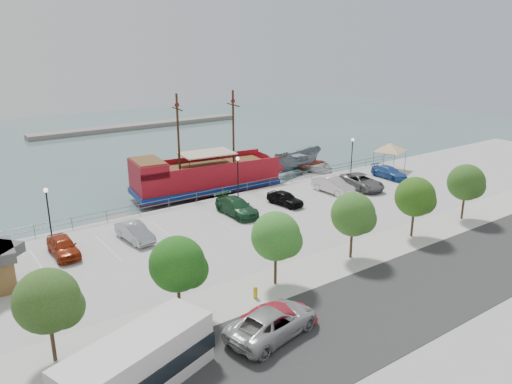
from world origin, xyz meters
TOP-DOWN VIEW (x-y plane):
  - ground at (0.00, 0.00)m, footprint 160.00×160.00m
  - land_slab at (0.00, -21.00)m, footprint 100.00×58.00m
  - street at (0.00, -16.00)m, footprint 100.00×8.00m
  - sidewalk at (0.00, -10.00)m, footprint 100.00×4.00m
  - seawall_railing at (0.00, 7.80)m, footprint 50.00×0.06m
  - far_shore at (10.00, 55.00)m, footprint 40.00×3.00m
  - pirate_ship at (0.95, 12.13)m, footprint 18.57×6.97m
  - patrol_boat at (13.55, 13.35)m, footprint 7.21×2.96m
  - speedboat at (15.12, 12.76)m, footprint 6.03×8.06m
  - dock_west at (-13.42, 9.20)m, footprint 6.89×3.50m
  - dock_mid at (9.35, 9.20)m, footprint 6.92×3.30m
  - dock_east at (15.77, 9.20)m, footprint 7.60×4.85m
  - canopy_tent at (21.28, 5.31)m, footprint 5.94×5.94m
  - street_van at (-11.71, -14.57)m, footprint 6.12×3.70m
  - street_sedan at (-11.03, -14.30)m, footprint 4.35×2.14m
  - shuttle_bus at (-19.39, -14.50)m, footprint 8.09×4.94m
  - fire_hydrant at (-10.18, -10.80)m, footprint 0.28×0.28m
  - lamp_post_left at (-18.00, 6.50)m, footprint 0.36×0.36m
  - lamp_post_mid at (0.00, 6.50)m, footprint 0.36×0.36m
  - lamp_post_right at (16.00, 6.50)m, footprint 0.36×0.36m
  - tree_a at (-21.85, -10.07)m, footprint 3.30×3.20m
  - tree_b at (-14.85, -10.07)m, footprint 3.30×3.20m
  - tree_c at (-7.85, -10.07)m, footprint 3.30×3.20m
  - tree_d at (-0.85, -10.07)m, footprint 3.30×3.20m
  - tree_e at (6.15, -10.07)m, footprint 3.30×3.20m
  - tree_f at (13.15, -10.07)m, footprint 3.30×3.20m
  - parked_car_a at (-18.08, 2.70)m, footprint 1.73×4.26m
  - parked_car_b at (-12.66, 2.28)m, footprint 1.91×4.42m
  - parked_car_d at (-2.72, 2.62)m, footprint 2.14×5.21m
  - parked_car_e at (2.57, 2.18)m, footprint 2.11×4.12m
  - parked_car_f at (9.09, 2.34)m, footprint 1.87×4.96m
  - parked_car_g at (12.62, 1.66)m, footprint 3.22×5.77m
  - parked_car_h at (18.25, 2.68)m, footprint 1.90×4.57m

SIDE VIEW (x-z plane):
  - ground at x=0.00m, z-range -1.00..-1.00m
  - dock_west at x=-13.42m, z-range -1.00..-0.62m
  - dock_mid at x=9.35m, z-range -1.00..-0.62m
  - dock_east at x=15.77m, z-range -1.00..-0.58m
  - land_slab at x=0.00m, z-range -1.20..0.00m
  - far_shore at x=10.00m, z-range -1.00..-0.20m
  - speedboat at x=15.12m, z-range -1.00..0.59m
  - street at x=0.00m, z-range -0.01..0.03m
  - sidewalk at x=0.00m, z-range -0.01..0.04m
  - patrol_boat at x=13.55m, z-range -1.00..1.75m
  - fire_hydrant at x=-10.18m, z-range 0.04..0.85m
  - seawall_railing at x=0.00m, z-range 0.03..1.03m
  - parked_car_h at x=18.25m, z-range 0.00..1.32m
  - parked_car_e at x=2.57m, z-range 0.00..1.34m
  - street_sedan at x=-11.03m, z-range 0.00..1.37m
  - parked_car_b at x=-12.66m, z-range 0.00..1.41m
  - parked_car_a at x=-18.08m, z-range 0.00..1.45m
  - parked_car_d at x=-2.72m, z-range 0.00..1.51m
  - parked_car_g at x=12.62m, z-range 0.00..1.52m
  - street_van at x=-11.71m, z-range 0.00..1.59m
  - parked_car_f at x=9.09m, z-range 0.00..1.62m
  - pirate_ship at x=0.95m, z-range -4.85..6.73m
  - shuttle_bus at x=-19.39m, z-range -0.04..2.65m
  - lamp_post_left at x=-18.00m, z-range 0.80..5.08m
  - lamp_post_mid at x=0.00m, z-range 0.80..5.08m
  - lamp_post_right at x=16.00m, z-range 0.80..5.08m
  - canopy_tent at x=21.28m, z-range 1.39..5.14m
  - tree_a at x=-21.85m, z-range 0.80..5.80m
  - tree_b at x=-14.85m, z-range 0.80..5.80m
  - tree_c at x=-7.85m, z-range 0.80..5.80m
  - tree_d at x=-0.85m, z-range 0.80..5.80m
  - tree_e at x=6.15m, z-range 0.80..5.80m
  - tree_f at x=13.15m, z-range 0.80..5.80m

